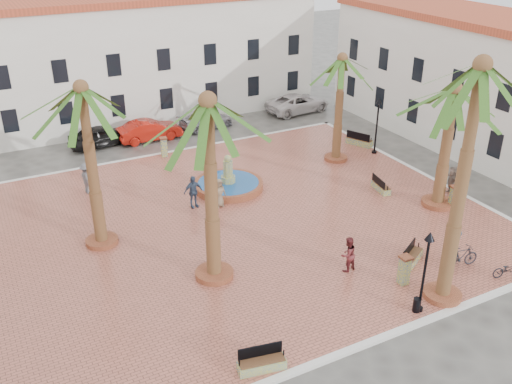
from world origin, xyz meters
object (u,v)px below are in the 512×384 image
(bollard_se, at_px, (404,270))
(bicycle_a, at_px, (509,269))
(bench_s, at_px, (262,363))
(palm_s, at_px, (478,92))
(palm_e, at_px, (453,106))
(pedestrian_fountain_a, at_px, (219,193))
(lamppost_e, at_px, (378,116))
(palm_ne, at_px, (342,71))
(lamppost_s, at_px, (427,258))
(car_red, at_px, (150,130))
(car_white, at_px, (298,103))
(car_black, at_px, (101,136))
(bench_ne, at_px, (359,141))
(bollard_e, at_px, (454,197))
(bollard_n, at_px, (164,147))
(palm_sw, at_px, (209,123))
(palm_nw, at_px, (83,107))
(bench_e, at_px, (381,187))
(pedestrian_north, at_px, (87,178))
(pedestrian_east, at_px, (452,180))
(cyclist_a, at_px, (455,248))
(litter_bin, at_px, (417,305))
(car_silver, at_px, (206,121))
(fountain, at_px, (228,184))
(bench_se, at_px, (412,257))
(pedestrian_fountain_b, at_px, (193,192))
(cyclist_b, at_px, (348,254))
(bicycle_b, at_px, (461,257))

(bollard_se, xyz_separation_m, bicycle_a, (4.56, -1.80, -0.32))
(bench_s, bearing_deg, palm_s, 12.14)
(palm_e, bearing_deg, pedestrian_fountain_a, 153.24)
(pedestrian_fountain_a, bearing_deg, lamppost_e, 7.35)
(palm_ne, bearing_deg, bicycle_a, -93.67)
(lamppost_s, bearing_deg, car_red, 98.22)
(palm_s, distance_m, car_white, 27.52)
(car_black, bearing_deg, bench_ne, -126.53)
(bollard_se, height_order, bollard_e, bollard_se)
(bench_ne, bearing_deg, bollard_n, 45.67)
(bollard_n, distance_m, car_black, 5.34)
(palm_sw, distance_m, bicycle_a, 14.99)
(palm_nw, xyz_separation_m, bench_e, (16.17, -1.67, -6.84))
(bench_ne, bearing_deg, lamppost_e, 155.15)
(pedestrian_north, bearing_deg, pedestrian_east, -129.06)
(palm_sw, xyz_separation_m, bench_e, (12.35, 3.57, -7.06))
(bollard_se, height_order, pedestrian_fountain_a, pedestrian_fountain_a)
(lamppost_e, height_order, bollard_n, lamppost_e)
(cyclist_a, xyz_separation_m, car_red, (-7.29, 22.65, -0.31))
(lamppost_s, relative_size, bollard_se, 2.68)
(bench_ne, distance_m, bicycle_a, 16.84)
(bench_e, xyz_separation_m, litter_bin, (-5.98, -9.78, 0.07))
(bicycle_a, xyz_separation_m, car_silver, (-4.15, 25.02, 0.07))
(palm_nw, bearing_deg, pedestrian_north, 83.24)
(lamppost_s, relative_size, car_red, 0.81)
(palm_nw, relative_size, litter_bin, 13.24)
(bollard_n, relative_size, bollard_e, 1.01)
(bench_s, relative_size, bench_ne, 0.93)
(palm_ne, height_order, lamppost_e, palm_ne)
(fountain, height_order, bench_e, fountain)
(bicycle_a, relative_size, car_black, 0.35)
(palm_s, height_order, car_red, palm_s)
(pedestrian_fountain_a, bearing_deg, car_red, 87.39)
(palm_ne, bearing_deg, palm_sw, -145.54)
(bench_s, xyz_separation_m, car_silver, (8.49, 25.01, 0.21))
(palm_sw, relative_size, palm_e, 1.21)
(litter_bin, relative_size, pedestrian_east, 0.37)
(bollard_e, bearing_deg, car_white, 85.58)
(palm_sw, distance_m, car_silver, 21.41)
(palm_ne, relative_size, bench_se, 4.19)
(bollard_n, bearing_deg, bollard_e, -51.17)
(bench_ne, height_order, pedestrian_fountain_b, pedestrian_fountain_b)
(litter_bin, height_order, pedestrian_fountain_b, pedestrian_fountain_b)
(pedestrian_north, distance_m, car_silver, 13.10)
(bench_se, bearing_deg, bench_ne, 33.28)
(litter_bin, height_order, car_red, car_red)
(cyclist_b, distance_m, pedestrian_north, 16.22)
(bicycle_b, bearing_deg, car_white, -3.77)
(bollard_n, xyz_separation_m, bicycle_a, (9.02, -20.80, -0.29))
(palm_s, height_order, pedestrian_fountain_b, palm_s)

